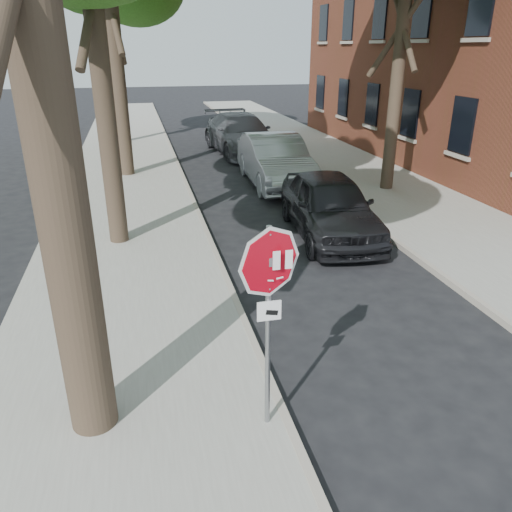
# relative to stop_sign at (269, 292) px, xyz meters

# --- Properties ---
(ground) EXTENTS (120.00, 120.00, 0.00)m
(ground) POSITION_rel_stop_sign_xyz_m (0.70, 0.03, -1.95)
(ground) COLOR black
(ground) RESTS_ON ground
(sidewalk_left) EXTENTS (4.00, 55.00, 0.12)m
(sidewalk_left) POSITION_rel_stop_sign_xyz_m (-1.80, 12.03, -1.89)
(sidewalk_left) COLOR gray
(sidewalk_left) RESTS_ON ground
(sidewalk_right) EXTENTS (4.00, 55.00, 0.12)m
(sidewalk_right) POSITION_rel_stop_sign_xyz_m (6.70, 12.03, -1.89)
(sidewalk_right) COLOR gray
(sidewalk_right) RESTS_ON ground
(curb_left) EXTENTS (0.12, 55.00, 0.13)m
(curb_left) POSITION_rel_stop_sign_xyz_m (0.25, 12.03, -1.88)
(curb_left) COLOR #9E9384
(curb_left) RESTS_ON ground
(curb_right) EXTENTS (0.12, 55.00, 0.13)m
(curb_right) POSITION_rel_stop_sign_xyz_m (4.65, 12.03, -1.88)
(curb_right) COLOR #9E9384
(curb_right) RESTS_ON ground
(stop_sign) EXTENTS (0.76, 0.34, 2.61)m
(stop_sign) POSITION_rel_stop_sign_xyz_m (0.00, 0.00, 0.00)
(stop_sign) COLOR gray
(stop_sign) RESTS_ON sidewalk_left
(car_a) EXTENTS (2.25, 4.76, 1.57)m
(car_a) POSITION_rel_stop_sign_xyz_m (3.29, 6.50, -1.16)
(car_a) COLOR black
(car_a) RESTS_ON ground
(car_b) EXTENTS (1.94, 5.21, 1.70)m
(car_b) POSITION_rel_stop_sign_xyz_m (3.30, 11.69, -1.10)
(car_b) COLOR #A1A4A9
(car_b) RESTS_ON ground
(car_c) EXTENTS (2.87, 6.06, 1.71)m
(car_c) POSITION_rel_stop_sign_xyz_m (3.30, 17.52, -1.09)
(car_c) COLOR #48484C
(car_c) RESTS_ON ground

